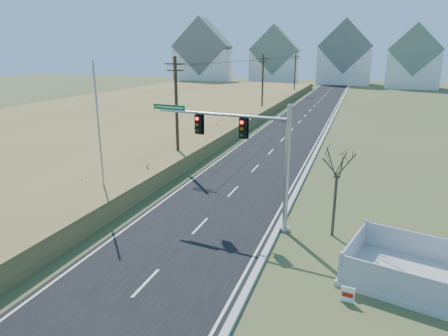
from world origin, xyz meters
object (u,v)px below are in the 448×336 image
at_px(flagpole, 101,150).
at_px(bare_tree, 338,162).
at_px(traffic_signal_mast, 254,151).
at_px(fence_enclosure, 424,279).
at_px(open_sign, 348,295).

xyz_separation_m(flagpole, bare_tree, (14.00, 0.06, 0.50)).
distance_m(traffic_signal_mast, fence_enclosure, 9.85).
xyz_separation_m(traffic_signal_mast, open_sign, (5.33, -5.87, -3.89)).
distance_m(traffic_signal_mast, open_sign, 8.83).
height_order(traffic_signal_mast, bare_tree, traffic_signal_mast).
height_order(flagpole, bare_tree, flagpole).
height_order(traffic_signal_mast, flagpole, flagpole).
bearing_deg(flagpole, fence_enclosure, -11.07).
bearing_deg(fence_enclosure, flagpole, -176.89).
relative_size(traffic_signal_mast, fence_enclosure, 1.21).
xyz_separation_m(open_sign, flagpole, (-15.00, 5.81, 3.19)).
xyz_separation_m(fence_enclosure, bare_tree, (-3.96, 3.57, 3.76)).
relative_size(traffic_signal_mast, flagpole, 0.96).
distance_m(traffic_signal_mast, flagpole, 9.69).
bearing_deg(open_sign, flagpole, 165.46).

